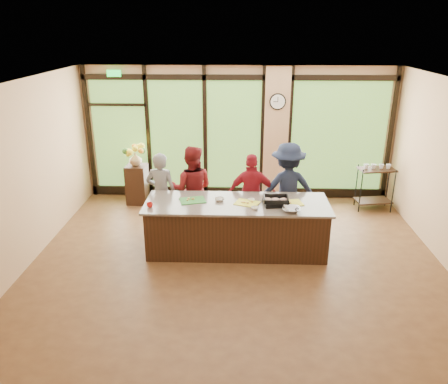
# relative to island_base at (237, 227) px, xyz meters

# --- Properties ---
(floor) EXTENTS (7.00, 7.00, 0.00)m
(floor) POSITION_rel_island_base_xyz_m (0.00, -0.30, -0.44)
(floor) COLOR #52321C
(floor) RESTS_ON ground
(ceiling) EXTENTS (7.00, 7.00, 0.00)m
(ceiling) POSITION_rel_island_base_xyz_m (0.00, -0.30, 2.56)
(ceiling) COLOR white
(ceiling) RESTS_ON back_wall
(back_wall) EXTENTS (7.00, 0.00, 7.00)m
(back_wall) POSITION_rel_island_base_xyz_m (0.00, 2.70, 1.06)
(back_wall) COLOR tan
(back_wall) RESTS_ON floor
(left_wall) EXTENTS (0.00, 6.00, 6.00)m
(left_wall) POSITION_rel_island_base_xyz_m (-3.50, -0.30, 1.06)
(left_wall) COLOR tan
(left_wall) RESTS_ON floor
(window_wall) EXTENTS (6.90, 0.12, 3.00)m
(window_wall) POSITION_rel_island_base_xyz_m (0.16, 2.65, 0.95)
(window_wall) COLOR tan
(window_wall) RESTS_ON floor
(island_base) EXTENTS (3.10, 1.00, 0.88)m
(island_base) POSITION_rel_island_base_xyz_m (0.00, 0.00, 0.00)
(island_base) COLOR black
(island_base) RESTS_ON floor
(countertop) EXTENTS (3.20, 1.10, 0.04)m
(countertop) POSITION_rel_island_base_xyz_m (0.00, 0.00, 0.46)
(countertop) COLOR slate
(countertop) RESTS_ON island_base
(wall_clock) EXTENTS (0.36, 0.04, 0.36)m
(wall_clock) POSITION_rel_island_base_xyz_m (0.85, 2.57, 1.81)
(wall_clock) COLOR black
(wall_clock) RESTS_ON window_wall
(cook_left) EXTENTS (0.62, 0.44, 1.60)m
(cook_left) POSITION_rel_island_base_xyz_m (-1.45, 0.71, 0.36)
(cook_left) COLOR slate
(cook_left) RESTS_ON floor
(cook_midleft) EXTENTS (0.86, 0.69, 1.70)m
(cook_midleft) POSITION_rel_island_base_xyz_m (-0.87, 0.83, 0.41)
(cook_midleft) COLOR maroon
(cook_midleft) RESTS_ON floor
(cook_midright) EXTENTS (0.94, 0.40, 1.59)m
(cook_midright) POSITION_rel_island_base_xyz_m (0.28, 0.70, 0.36)
(cook_midright) COLOR maroon
(cook_midright) RESTS_ON floor
(cook_right) EXTENTS (1.23, 0.83, 1.78)m
(cook_right) POSITION_rel_island_base_xyz_m (0.96, 0.83, 0.45)
(cook_right) COLOR #171E34
(cook_right) RESTS_ON floor
(roasting_pan) EXTENTS (0.46, 0.39, 0.07)m
(roasting_pan) POSITION_rel_island_base_xyz_m (0.67, -0.08, 0.52)
(roasting_pan) COLOR black
(roasting_pan) RESTS_ON countertop
(mixing_bowl) EXTENTS (0.31, 0.31, 0.07)m
(mixing_bowl) POSITION_rel_island_base_xyz_m (0.90, -0.37, 0.52)
(mixing_bowl) COLOR silver
(mixing_bowl) RESTS_ON countertop
(cutting_board_left) EXTENTS (0.51, 0.44, 0.01)m
(cutting_board_left) POSITION_rel_island_base_xyz_m (-0.78, 0.05, 0.49)
(cutting_board_left) COLOR #2E7C2D
(cutting_board_left) RESTS_ON countertop
(cutting_board_center) EXTENTS (0.48, 0.43, 0.01)m
(cutting_board_center) POSITION_rel_island_base_xyz_m (0.18, -0.03, 0.49)
(cutting_board_center) COLOR yellow
(cutting_board_center) RESTS_ON countertop
(cutting_board_right) EXTENTS (0.46, 0.38, 0.01)m
(cutting_board_right) POSITION_rel_island_base_xyz_m (0.93, -0.01, 0.49)
(cutting_board_right) COLOR yellow
(cutting_board_right) RESTS_ON countertop
(prep_bowl_near) EXTENTS (0.19, 0.19, 0.05)m
(prep_bowl_near) POSITION_rel_island_base_xyz_m (-0.31, 0.07, 0.51)
(prep_bowl_near) COLOR silver
(prep_bowl_near) RESTS_ON countertop
(prep_bowl_mid) EXTENTS (0.14, 0.14, 0.04)m
(prep_bowl_mid) POSITION_rel_island_base_xyz_m (0.30, -0.28, 0.50)
(prep_bowl_mid) COLOR silver
(prep_bowl_mid) RESTS_ON countertop
(prep_bowl_far) EXTENTS (0.15, 0.15, 0.03)m
(prep_bowl_far) POSITION_rel_island_base_xyz_m (0.25, 0.08, 0.49)
(prep_bowl_far) COLOR silver
(prep_bowl_far) RESTS_ON countertop
(red_ramekin) EXTENTS (0.12, 0.12, 0.08)m
(red_ramekin) POSITION_rel_island_base_xyz_m (-1.47, -0.26, 0.52)
(red_ramekin) COLOR red
(red_ramekin) RESTS_ON countertop
(flower_stand) EXTENTS (0.46, 0.46, 0.89)m
(flower_stand) POSITION_rel_island_base_xyz_m (-2.27, 2.17, 0.00)
(flower_stand) COLOR black
(flower_stand) RESTS_ON floor
(flower_vase) EXTENTS (0.37, 0.37, 0.29)m
(flower_vase) POSITION_rel_island_base_xyz_m (-2.27, 2.17, 0.59)
(flower_vase) COLOR #987A53
(flower_vase) RESTS_ON flower_stand
(bar_cart) EXTENTS (0.81, 0.54, 1.03)m
(bar_cart) POSITION_rel_island_base_xyz_m (2.98, 2.00, 0.18)
(bar_cart) COLOR black
(bar_cart) RESTS_ON floor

